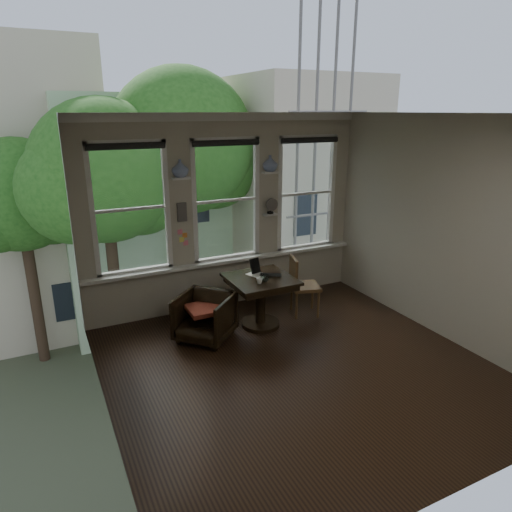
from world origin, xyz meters
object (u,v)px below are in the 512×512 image
side_chair_right (305,286)px  mug (260,281)px  armchair_left (205,317)px  laptop (270,276)px  table (261,302)px

side_chair_right → mug: 1.01m
armchair_left → laptop: size_ratio=2.32×
side_chair_right → mug: (-0.92, -0.27, 0.33)m
mug → table: bearing=59.3°
table → laptop: size_ratio=2.91×
side_chair_right → laptop: bearing=116.7°
side_chair_right → laptop: 0.74m
armchair_left → mug: mug is taller
laptop → mug: bearing=-113.4°
laptop → side_chair_right: bearing=44.3°
armchair_left → side_chair_right: size_ratio=0.78×
table → mug: size_ratio=10.16×
table → laptop: bearing=-15.8°
table → mug: mug is taller
armchair_left → laptop: 1.10m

